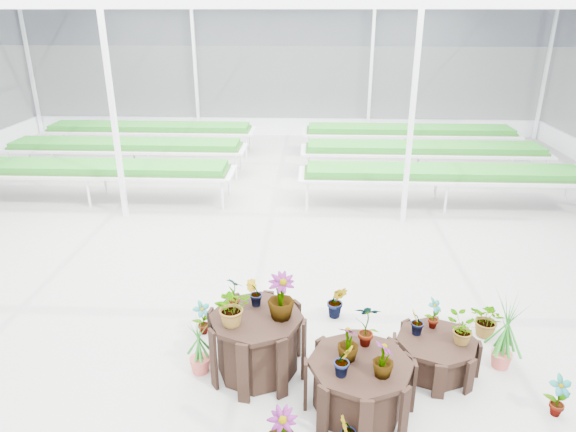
{
  "coord_description": "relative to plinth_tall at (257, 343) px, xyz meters",
  "views": [
    {
      "loc": [
        1.02,
        -6.22,
        4.2
      ],
      "look_at": [
        0.69,
        0.95,
        1.3
      ],
      "focal_mm": 32.0,
      "sensor_mm": 36.0,
      "label": 1
    }
  ],
  "objects": [
    {
      "name": "nursery_plants",
      "position": [
        1.32,
        -0.01,
        0.16
      ],
      "size": [
        4.52,
        3.0,
        1.36
      ],
      "color": "#206E1D",
      "rests_on": "ground"
    },
    {
      "name": "nursery_benches",
      "position": [
        -0.4,
        8.21,
        0.02
      ],
      "size": [
        16.0,
        7.0,
        0.84
      ],
      "primitive_type": null,
      "color": "silver",
      "rests_on": "ground"
    },
    {
      "name": "steel_frame",
      "position": [
        -0.4,
        1.01,
        1.85
      ],
      "size": [
        18.0,
        24.0,
        4.5
      ],
      "primitive_type": null,
      "color": "silver",
      "rests_on": "ground"
    },
    {
      "name": "greenhouse_shell",
      "position": [
        -0.4,
        1.01,
        1.85
      ],
      "size": [
        18.0,
        24.0,
        4.5
      ],
      "primitive_type": null,
      "color": "white",
      "rests_on": "ground"
    },
    {
      "name": "ground_plane",
      "position": [
        -0.4,
        1.01,
        -0.4
      ],
      "size": [
        24.0,
        24.0,
        0.0
      ],
      "primitive_type": "plane",
      "color": "gray",
      "rests_on": "ground"
    },
    {
      "name": "plinth_mid",
      "position": [
        1.2,
        -0.6,
        -0.08
      ],
      "size": [
        1.22,
        1.22,
        0.63
      ],
      "primitive_type": "cylinder",
      "rotation": [
        0.0,
        0.0,
        0.03
      ],
      "color": "black",
      "rests_on": "ground"
    },
    {
      "name": "plinth_low",
      "position": [
        2.2,
        0.1,
        -0.17
      ],
      "size": [
        1.13,
        1.13,
        0.46
      ],
      "primitive_type": "cylinder",
      "rotation": [
        0.0,
        0.0,
        -0.12
      ],
      "color": "black",
      "rests_on": "ground"
    },
    {
      "name": "plinth_tall",
      "position": [
        0.0,
        0.0,
        0.0
      ],
      "size": [
        1.35,
        1.35,
        0.8
      ],
      "primitive_type": "cylinder",
      "rotation": [
        0.0,
        0.0,
        -0.17
      ],
      "color": "black",
      "rests_on": "ground"
    }
  ]
}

